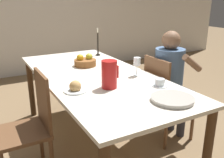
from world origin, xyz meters
The scene contains 13 objects.
ground_plane centered at (0.00, 0.00, 0.00)m, with size 20.00×20.00×0.00m, color #7F6647.
wall_back centered at (0.00, 2.97, 1.30)m, with size 10.00×0.06×2.60m.
dining_table centered at (0.00, 0.00, 0.69)m, with size 1.00×2.19×0.78m.
chair_person_side centered at (0.68, -0.23, 0.49)m, with size 0.42×0.42×0.92m.
chair_opposite centered at (-0.68, -0.16, 0.49)m, with size 0.42×0.42×0.92m.
person_seated centered at (0.77, -0.22, 0.70)m, with size 0.39×0.41×1.18m.
red_pitcher centered at (-0.06, -0.39, 0.90)m, with size 0.15×0.13×0.23m.
wine_glass_water centered at (0.33, -0.22, 0.91)m, with size 0.07×0.07×0.18m.
teacup_near_person centered at (0.33, -0.56, 0.81)m, with size 0.14×0.14×0.07m.
serving_tray centered at (0.21, -0.85, 0.79)m, with size 0.32×0.32×0.03m.
bread_plate centered at (-0.34, -0.33, 0.81)m, with size 0.19×0.19×0.10m.
fruit_bowl centered at (0.04, 0.35, 0.82)m, with size 0.24×0.24×0.13m.
candlestick_tall centered at (0.39, 0.74, 0.91)m, with size 0.06×0.06×0.34m.
Camera 1 is at (-0.98, -2.10, 1.50)m, focal length 40.00 mm.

